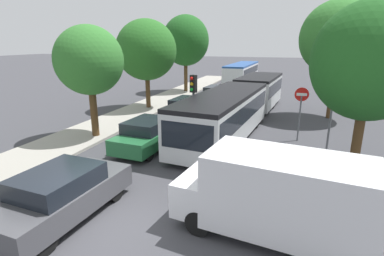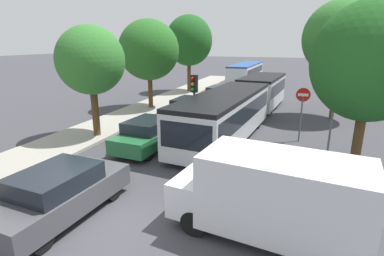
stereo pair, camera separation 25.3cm
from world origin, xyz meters
name	(u,v)px [view 2 (the right image)]	position (x,y,z in m)	size (l,w,h in m)	color
ground_plane	(113,224)	(0.00, 0.00, 0.00)	(200.00, 200.00, 0.00)	#3D3D42
kerb_strip_left	(159,103)	(-6.32, 16.21, 0.07)	(3.20, 42.43, 0.14)	#9E998E
articulated_bus	(244,101)	(1.51, 12.24, 1.44)	(4.07, 16.96, 2.50)	silver
city_bus_rear	(246,72)	(-1.82, 32.43, 1.37)	(2.81, 11.08, 2.37)	silver
queued_car_graphite	(59,193)	(-1.67, -0.16, 0.77)	(2.15, 4.50, 1.52)	#47474C
queued_car_green	(149,134)	(-1.94, 6.03, 0.75)	(2.09, 4.38, 1.48)	#236638
queued_car_black	(189,109)	(-1.94, 11.76, 0.77)	(2.15, 4.49, 1.52)	black
queued_car_tan	(219,94)	(-1.67, 18.29, 0.72)	(2.00, 4.17, 1.41)	tan
white_van	(273,195)	(4.30, 0.93, 1.24)	(5.21, 2.57, 2.31)	silver
traffic_light	(194,92)	(-0.44, 8.32, 2.50)	(0.38, 0.40, 3.40)	#56595E
no_entry_sign	(302,106)	(4.93, 9.66, 1.88)	(0.70, 0.08, 2.82)	#56595E
direction_sign_post	(335,98)	(6.27, 8.62, 2.57)	(0.40, 1.37, 3.60)	#56595E
tree_left_mid	(91,61)	(-5.48, 6.71, 4.10)	(3.47, 3.47, 5.89)	#51381E
tree_left_far	(149,50)	(-6.04, 14.22, 4.44)	(4.47, 4.47, 6.68)	#51381E
tree_left_distant	(188,42)	(-6.10, 22.74, 5.02)	(4.63, 4.63, 7.62)	#51381E
tree_right_near	(370,62)	(6.96, 5.88, 4.36)	(4.04, 4.04, 6.51)	#51381E
tree_right_mid	(342,40)	(7.01, 15.61, 5.15)	(4.81, 4.81, 7.66)	#51381E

